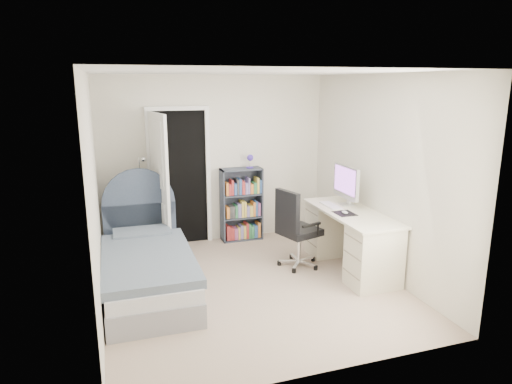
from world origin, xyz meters
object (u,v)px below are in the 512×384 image
object	(u,v)px
nightstand	(150,233)
bookcase	(242,207)
bed	(147,266)
floor_lamp	(144,213)
office_chair	(294,225)
desk	(350,237)

from	to	relation	value
nightstand	bookcase	xyz separation A→B (m)	(1.43, 0.33, 0.17)
bed	floor_lamp	bearing A→B (deg)	86.27
bed	bookcase	world-z (taller)	bookcase
bed	bookcase	bearing A→B (deg)	40.64
nightstand	office_chair	size ratio (longest dim) A/B	0.51
bed	desk	xyz separation A→B (m)	(2.58, -0.20, 0.14)
bookcase	office_chair	xyz separation A→B (m)	(0.33, -1.28, 0.06)
bed	office_chair	xyz separation A→B (m)	(1.90, 0.07, 0.29)
bed	nightstand	distance (m)	1.03
floor_lamp	bookcase	distance (m)	1.49
bed	bookcase	xyz separation A→B (m)	(1.57, 1.35, 0.23)
floor_lamp	office_chair	xyz separation A→B (m)	(1.82, -1.24, 0.01)
bookcase	desk	bearing A→B (deg)	-56.95
office_chair	nightstand	bearing A→B (deg)	151.65
nightstand	office_chair	world-z (taller)	office_chair
nightstand	office_chair	xyz separation A→B (m)	(1.76, -0.95, 0.23)
office_chair	bookcase	bearing A→B (deg)	104.42
nightstand	bed	bearing A→B (deg)	-97.81
desk	office_chair	world-z (taller)	desk
bookcase	desk	xyz separation A→B (m)	(1.00, -1.54, -0.09)
bed	desk	bearing A→B (deg)	-4.34
nightstand	desk	bearing A→B (deg)	-26.45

